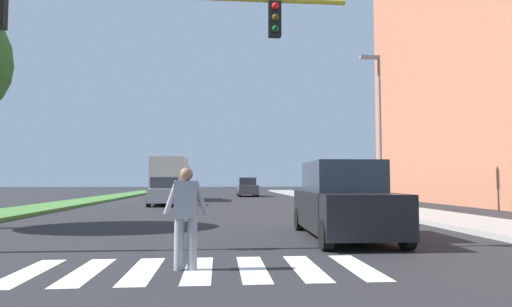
# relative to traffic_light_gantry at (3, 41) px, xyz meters

# --- Properties ---
(ground_plane) EXTENTS (140.00, 140.00, 0.00)m
(ground_plane) POSITION_rel_traffic_light_gantry_xyz_m (4.27, 19.66, -4.43)
(ground_plane) COLOR #262628
(crosswalk) EXTENTS (5.85, 2.20, 0.01)m
(crosswalk) POSITION_rel_traffic_light_gantry_xyz_m (4.27, -2.11, -4.43)
(crosswalk) COLOR silver
(crosswalk) RESTS_ON ground_plane
(median_strip) EXTENTS (2.66, 64.00, 0.15)m
(median_strip) POSITION_rel_traffic_light_gantry_xyz_m (-4.36, 17.66, -4.36)
(median_strip) COLOR #477A38
(median_strip) RESTS_ON ground_plane
(sidewalk_right) EXTENTS (3.00, 64.00, 0.15)m
(sidewalk_right) POSITION_rel_traffic_light_gantry_xyz_m (12.95, 17.66, -4.36)
(sidewalk_right) COLOR #9E9991
(sidewalk_right) RESTS_ON ground_plane
(traffic_light_gantry) EXTENTS (10.87, 0.30, 6.00)m
(traffic_light_gantry) POSITION_rel_traffic_light_gantry_xyz_m (0.00, 0.00, 0.00)
(traffic_light_gantry) COLOR gold
(traffic_light_gantry) RESTS_ON median_strip
(street_lamp_right) EXTENTS (1.02, 0.24, 7.50)m
(street_lamp_right) POSITION_rel_traffic_light_gantry_xyz_m (12.36, 10.84, 0.16)
(street_lamp_right) COLOR slate
(street_lamp_right) RESTS_ON sidewalk_right
(pedestrian_performer) EXTENTS (0.75, 0.26, 1.69)m
(pedestrian_performer) POSITION_rel_traffic_light_gantry_xyz_m (4.06, -2.12, -3.50)
(pedestrian_performer) COLOR gray
(pedestrian_performer) RESTS_ON ground_plane
(suv_crossing) EXTENTS (2.11, 4.66, 1.97)m
(suv_crossing) POSITION_rel_traffic_light_gantry_xyz_m (7.79, 1.47, -3.50)
(suv_crossing) COLOR black
(suv_crossing) RESTS_ON ground_plane
(sedan_midblock) EXTENTS (2.15, 4.63, 1.66)m
(sedan_midblock) POSITION_rel_traffic_light_gantry_xyz_m (1.39, 16.58, -3.66)
(sedan_midblock) COLOR #B7B7BC
(sedan_midblock) RESTS_ON ground_plane
(sedan_distant) EXTENTS (1.81, 4.48, 1.73)m
(sedan_distant) POSITION_rel_traffic_light_gantry_xyz_m (7.24, 30.38, -3.63)
(sedan_distant) COLOR #474C51
(sedan_distant) RESTS_ON ground_plane
(truck_box_delivery) EXTENTS (2.40, 6.20, 3.10)m
(truck_box_delivery) POSITION_rel_traffic_light_gantry_xyz_m (1.04, 22.92, -2.80)
(truck_box_delivery) COLOR #474C51
(truck_box_delivery) RESTS_ON ground_plane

